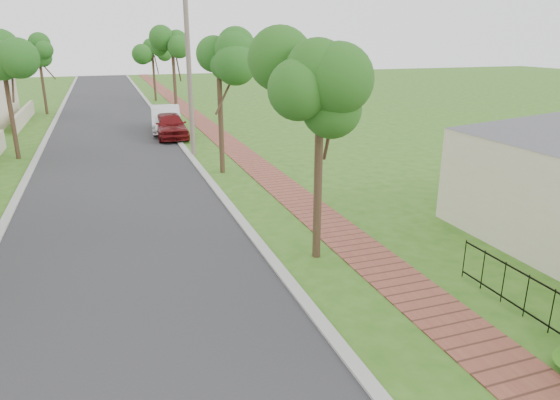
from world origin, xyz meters
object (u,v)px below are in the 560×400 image
utility_pole (189,73)px  parked_car_white (166,119)px  parked_car_red (170,126)px  near_tree (320,89)px

utility_pole → parked_car_white: bearing=94.1°
parked_car_red → utility_pole: utility_pole is taller
near_tree → utility_pole: utility_pole is taller
parked_car_red → parked_car_white: (0.00, 2.08, 0.07)m
parked_car_white → near_tree: 20.98m
near_tree → parked_car_white: bearing=94.2°
parked_car_white → near_tree: near_tree is taller
parked_car_red → parked_car_white: bearing=90.4°
parked_car_red → near_tree: 18.96m
parked_car_red → utility_pole: (0.50, -4.88, 3.35)m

